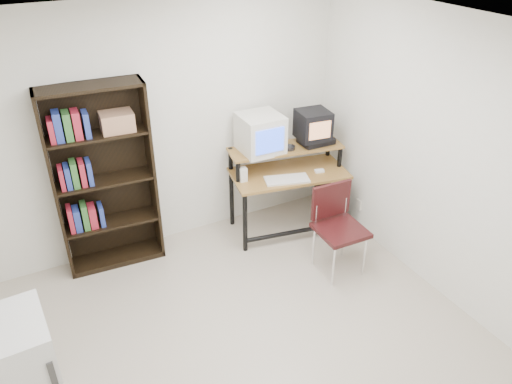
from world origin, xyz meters
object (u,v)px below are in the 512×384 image
computer_desk (288,174)px  pc_tower (328,207)px  mini_fridge (15,379)px  crt_tv (313,125)px  school_chair (337,220)px  crt_monitor (260,133)px  bookshelf (103,177)px

computer_desk → pc_tower: size_ratio=3.00×
mini_fridge → crt_tv: bearing=20.0°
school_chair → mini_fridge: mini_fridge is taller
crt_monitor → computer_desk: bearing=-31.2°
crt_tv → pc_tower: 1.03m
pc_tower → school_chair: school_chair is taller
school_chair → mini_fridge: size_ratio=0.96×
crt_monitor → school_chair: size_ratio=0.50×
crt_tv → mini_fridge: (-3.30, -1.39, -0.73)m
computer_desk → crt_monitor: 0.57m
crt_monitor → crt_tv: 0.60m
crt_tv → pc_tower: crt_tv is taller
computer_desk → bookshelf: (-1.92, 0.33, 0.28)m
crt_tv → mini_fridge: 3.65m
school_chair → pc_tower: bearing=61.5°
crt_monitor → bookshelf: (-1.65, 0.17, -0.20)m
crt_tv → bookshelf: 2.27m
bookshelf → mini_fridge: bearing=-118.2°
crt_tv → pc_tower: bearing=-42.6°
pc_tower → mini_fridge: bearing=-147.8°
computer_desk → crt_monitor: size_ratio=2.99×
computer_desk → crt_monitor: bearing=158.1°
computer_desk → bookshelf: bookshelf is taller
bookshelf → computer_desk: bearing=-5.9°
crt_monitor → school_chair: crt_monitor is taller
crt_monitor → school_chair: 1.23m
computer_desk → pc_tower: 0.70m
crt_tv → pc_tower: size_ratio=0.83×
crt_monitor → mini_fridge: crt_monitor is taller
crt_tv → school_chair: 1.13m
crt_tv → school_chair: bearing=-99.4°
crt_tv → bookshelf: size_ratio=0.19×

